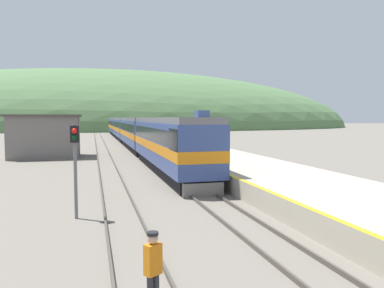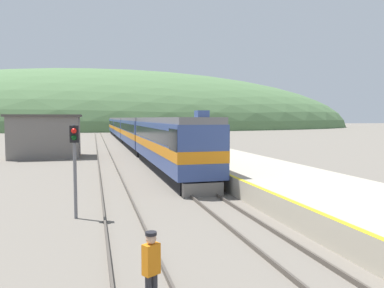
# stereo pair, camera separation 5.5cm
# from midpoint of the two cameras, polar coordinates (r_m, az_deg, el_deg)

# --- Properties ---
(track_main) EXTENTS (1.52, 180.00, 0.16)m
(track_main) POSITION_cam_midpoint_polar(r_m,az_deg,el_deg) (72.68, -10.39, 0.64)
(track_main) COLOR #4C443D
(track_main) RESTS_ON ground
(track_siding) EXTENTS (1.52, 180.00, 0.16)m
(track_siding) POSITION_cam_midpoint_polar(r_m,az_deg,el_deg) (72.47, -14.00, 0.58)
(track_siding) COLOR #4C443D
(track_siding) RESTS_ON ground
(platform) EXTENTS (6.63, 140.00, 1.03)m
(platform) POSITION_cam_midpoint_polar(r_m,az_deg,el_deg) (53.54, -3.39, -0.02)
(platform) COLOR #B2A893
(platform) RESTS_ON ground
(distant_hills) EXTENTS (219.55, 98.80, 47.61)m
(distant_hills) POSITION_cam_midpoint_polar(r_m,az_deg,el_deg) (160.43, -12.88, 2.38)
(distant_hills) COLOR #517547
(distant_hills) RESTS_ON ground
(station_shed) EXTENTS (7.43, 6.08, 4.61)m
(station_shed) POSITION_cam_midpoint_polar(r_m,az_deg,el_deg) (43.22, -21.47, 1.16)
(station_shed) COLOR slate
(station_shed) RESTS_ON ground
(express_train_lead_car) EXTENTS (2.93, 19.88, 4.65)m
(express_train_lead_car) POSITION_cam_midpoint_polar(r_m,az_deg,el_deg) (29.28, -3.66, 0.26)
(express_train_lead_car) COLOR black
(express_train_lead_car) RESTS_ON ground
(carriage_second) EXTENTS (2.92, 21.29, 4.29)m
(carriage_second) POSITION_cam_midpoint_polar(r_m,az_deg,el_deg) (50.71, -8.46, 1.79)
(carriage_second) COLOR black
(carriage_second) RESTS_ON ground
(carriage_third) EXTENTS (2.92, 21.29, 4.29)m
(carriage_third) POSITION_cam_midpoint_polar(r_m,az_deg,el_deg) (72.78, -10.43, 2.42)
(carriage_third) COLOR black
(carriage_third) RESTS_ON ground
(carriage_fourth) EXTENTS (2.92, 21.29, 4.29)m
(carriage_fourth) POSITION_cam_midpoint_polar(r_m,az_deg,el_deg) (94.89, -11.48, 2.76)
(carriage_fourth) COLOR black
(carriage_fourth) RESTS_ON ground
(signal_post_siding) EXTENTS (0.36, 0.42, 3.99)m
(signal_post_siding) POSITION_cam_midpoint_polar(r_m,az_deg,el_deg) (16.37, -17.50, -1.09)
(signal_post_siding) COLOR slate
(signal_post_siding) RESTS_ON ground
(track_worker) EXTENTS (0.42, 0.37, 1.81)m
(track_worker) POSITION_cam_midpoint_polar(r_m,az_deg,el_deg) (8.54, -6.16, -18.12)
(track_worker) COLOR #2D2D33
(track_worker) RESTS_ON ground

